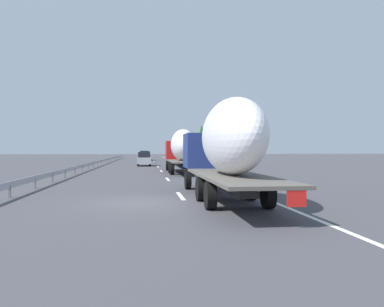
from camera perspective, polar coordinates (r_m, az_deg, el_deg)
The scene contains 20 objects.
ground_plane at distance 56.15m, azimuth -7.19°, elevation -1.66°, with size 260.00×260.00×0.00m, color #424247.
lane_stripe_0 at distance 18.32m, azimuth -1.73°, elevation -6.33°, with size 3.20×0.20×0.01m, color white.
lane_stripe_1 at distance 28.54m, azimuth -3.66°, elevation -3.84°, with size 3.20×0.20×0.01m, color white.
lane_stripe_2 at distance 39.47m, azimuth -4.61°, elevation -2.61°, with size 3.20×0.20×0.01m, color white.
lane_stripe_3 at distance 49.22m, azimuth -5.10°, elevation -1.97°, with size 3.20×0.20×0.01m, color white.
lane_stripe_4 at distance 61.69m, azimuth -5.51°, elevation -1.45°, with size 3.20×0.20×0.01m, color white.
lane_stripe_5 at distance 61.48m, azimuth -5.50°, elevation -1.46°, with size 3.20×0.20×0.01m, color white.
lane_stripe_6 at distance 68.71m, azimuth -5.67°, elevation -1.24°, with size 3.20×0.20×0.01m, color white.
edge_line_right at distance 61.39m, azimuth -2.04°, elevation -1.46°, with size 110.00×0.20×0.01m, color white.
truck_lead at distance 36.26m, azimuth -1.55°, elevation 0.79°, with size 12.77×2.55×4.07m.
truck_trailing at distance 16.71m, azimuth 5.00°, elevation 1.34°, with size 13.63×2.55×4.28m.
car_red_compact at distance 83.36m, azimuth -7.19°, elevation -0.25°, with size 4.64×1.76×1.96m.
car_black_suv at distance 74.76m, azimuth -6.98°, elevation -0.36°, with size 4.49×1.92×1.93m.
car_silver_hatch at distance 51.87m, azimuth -7.15°, elevation -0.80°, with size 4.62×1.79×1.90m.
road_sign at distance 53.97m, azimuth -0.06°, elevation 0.53°, with size 0.10×0.90×3.10m.
tree_0 at distance 105.80m, azimuth -0.35°, elevation 1.17°, with size 2.95×2.95×5.28m.
tree_1 at distance 71.93m, azimuth 1.45°, elevation 2.17°, with size 2.62×2.62×6.90m.
tree_2 at distance 81.75m, azimuth -0.12°, elevation 1.57°, with size 3.44×3.44×5.98m.
tree_3 at distance 51.26m, azimuth 4.14°, elevation 2.86°, with size 3.62×3.62×7.14m.
guardrail_median at distance 59.45m, azimuth -12.98°, elevation -0.99°, with size 94.00×0.10×0.76m.
Camera 1 is at (-16.11, -0.10, 2.21)m, focal length 35.79 mm.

